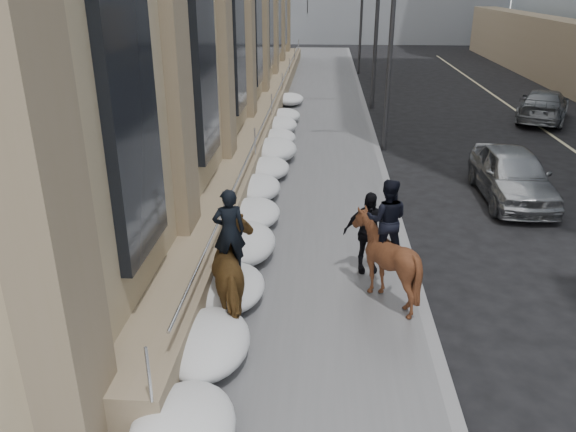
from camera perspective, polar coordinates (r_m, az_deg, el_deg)
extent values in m
plane|color=black|center=(10.22, 0.21, -15.18)|extent=(140.00, 140.00, 0.00)
cube|color=#555557|center=(19.09, 2.08, 3.75)|extent=(5.00, 80.00, 0.12)
cube|color=slate|center=(19.20, 9.94, 3.53)|extent=(0.24, 80.00, 0.12)
cube|color=#816F53|center=(28.77, -1.82, 11.10)|extent=(1.10, 44.00, 0.90)
cylinder|color=silver|center=(28.56, -0.92, 12.86)|extent=(0.06, 42.00, 0.06)
cube|color=black|center=(21.40, -5.05, 16.59)|extent=(0.20, 2.20, 4.50)
cylinder|color=#2D2D30|center=(22.29, 10.38, 16.57)|extent=(0.18, 0.18, 8.00)
cylinder|color=#2D2D30|center=(42.17, 7.46, 19.53)|extent=(0.18, 0.18, 8.00)
cylinder|color=#2D2D30|center=(30.32, 8.85, 16.34)|extent=(0.20, 0.20, 6.00)
imported|color=black|center=(30.07, 2.00, 20.92)|extent=(0.18, 0.22, 1.10)
ellipsoid|color=silver|center=(10.12, -8.22, -12.64)|extent=(1.50, 2.10, 0.68)
ellipsoid|color=silver|center=(13.50, -4.67, -2.76)|extent=(1.60, 2.20, 0.72)
ellipsoid|color=silver|center=(17.19, -3.12, 2.88)|extent=(1.40, 2.00, 0.64)
ellipsoid|color=silver|center=(20.94, -1.44, 6.76)|extent=(1.70, 2.30, 0.76)
ellipsoid|color=silver|center=(24.81, -0.84, 9.20)|extent=(1.50, 2.10, 0.66)
imported|color=#4D3417|center=(11.01, -5.12, -5.82)|extent=(1.57, 2.35, 1.82)
imported|color=black|center=(10.78, -5.15, -1.68)|extent=(0.72, 0.58, 1.72)
imported|color=#432313|center=(11.69, 9.79, -4.33)|extent=(1.62, 1.78, 1.81)
imported|color=black|center=(11.49, 9.98, -0.41)|extent=(0.90, 0.74, 1.72)
imported|color=black|center=(12.72, 8.12, -1.64)|extent=(1.17, 0.61, 1.91)
imported|color=#95989C|center=(18.56, 21.81, 3.96)|extent=(1.98, 4.76, 1.61)
imported|color=slate|center=(30.05, 24.53, 10.18)|extent=(4.02, 5.59, 1.50)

